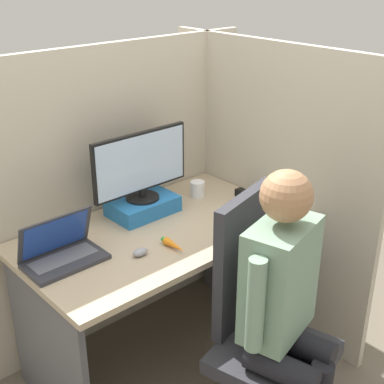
% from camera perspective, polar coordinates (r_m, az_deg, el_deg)
% --- Properties ---
extents(cubicle_panel_back, '(1.86, 0.04, 1.60)m').
position_cam_1_polar(cubicle_panel_back, '(2.90, -8.67, -0.40)').
color(cubicle_panel_back, '#B7AD99').
rests_on(cubicle_panel_back, ground).
extents(cubicle_panel_right, '(0.04, 1.42, 1.60)m').
position_cam_1_polar(cubicle_panel_right, '(3.00, 7.83, 0.48)').
color(cubicle_panel_right, '#B7AD99').
rests_on(cubicle_panel_right, ground).
extents(desk, '(1.36, 0.77, 0.76)m').
position_cam_1_polar(desk, '(2.72, -3.49, -7.64)').
color(desk, tan).
rests_on(desk, ground).
extents(paper_box, '(0.34, 0.23, 0.08)m').
position_cam_1_polar(paper_box, '(2.77, -5.26, -1.47)').
color(paper_box, '#236BAD').
rests_on(paper_box, desk).
extents(monitor, '(0.56, 0.17, 0.35)m').
position_cam_1_polar(monitor, '(2.68, -5.48, 2.90)').
color(monitor, black).
rests_on(monitor, paper_box).
extents(laptop, '(0.34, 0.21, 0.21)m').
position_cam_1_polar(laptop, '(2.41, -13.67, -6.32)').
color(laptop, '#2D2D33').
rests_on(laptop, desk).
extents(mouse, '(0.07, 0.05, 0.03)m').
position_cam_1_polar(mouse, '(2.41, -5.55, -6.40)').
color(mouse, gray).
rests_on(mouse, desk).
extents(stapler, '(0.04, 0.17, 0.04)m').
position_cam_1_polar(stapler, '(2.93, 6.05, -0.44)').
color(stapler, black).
rests_on(stapler, desk).
extents(carrot_toy, '(0.04, 0.16, 0.04)m').
position_cam_1_polar(carrot_toy, '(2.44, -1.89, -5.73)').
color(carrot_toy, orange).
rests_on(carrot_toy, desk).
extents(office_chair, '(0.56, 0.61, 1.07)m').
position_cam_1_polar(office_chair, '(2.42, 7.25, -13.35)').
color(office_chair, '#2D2D33').
rests_on(office_chair, ground).
extents(person, '(0.47, 0.45, 1.27)m').
position_cam_1_polar(person, '(2.19, 10.00, -11.21)').
color(person, black).
rests_on(person, ground).
extents(coffee_mug, '(0.08, 0.08, 0.09)m').
position_cam_1_polar(coffee_mug, '(2.95, 0.59, 0.34)').
color(coffee_mug, white).
rests_on(coffee_mug, desk).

